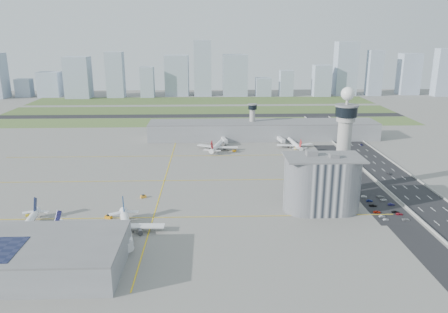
{
  "coord_description": "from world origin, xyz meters",
  "views": [
    {
      "loc": [
        -9.3,
        -246.06,
        95.66
      ],
      "look_at": [
        0.0,
        35.0,
        15.0
      ],
      "focal_mm": 35.0,
      "sensor_mm": 36.0,
      "label": 1
    }
  ],
  "objects_px": {
    "admin_building": "(322,184)",
    "jet_bridge_far_0": "(223,140)",
    "airplane_far_a": "(218,143)",
    "car_lot_9": "(391,204)",
    "tug_4": "(234,150)",
    "car_lot_11": "(381,197)",
    "secondary_tower": "(252,118)",
    "airplane_near_c": "(126,223)",
    "car_lot_0": "(386,219)",
    "car_hw_2": "(361,145)",
    "airplane_far_b": "(295,141)",
    "car_lot_3": "(373,205)",
    "car_lot_8": "(395,212)",
    "tug_0": "(28,214)",
    "car_lot_4": "(369,201)",
    "tug_1": "(86,230)",
    "tug_2": "(108,216)",
    "control_tower": "(344,136)",
    "car_lot_2": "(377,212)",
    "tug_5": "(296,148)",
    "jet_bridge_near_2": "(117,240)",
    "airplane_near_b": "(36,232)",
    "car_lot_5": "(364,197)",
    "car_lot_7": "(399,214)",
    "tug_3": "(143,196)",
    "car_hw_4": "(325,129)",
    "jet_bridge_far_1": "(278,139)",
    "jet_bridge_near_1": "(51,241)",
    "car_lot_10": "(384,200)",
    "car_lot_6": "(406,219)",
    "airplane_near_a": "(25,222)",
    "car_hw_1": "(389,174)",
    "car_lot_1": "(382,216)"
  },
  "relations": [
    {
      "from": "jet_bridge_near_1",
      "to": "car_lot_9",
      "type": "xyz_separation_m",
      "value": [
        177.03,
        43.69,
        -2.2
      ]
    },
    {
      "from": "airplane_far_a",
      "to": "car_lot_9",
      "type": "bearing_deg",
      "value": -126.97
    },
    {
      "from": "admin_building",
      "to": "jet_bridge_far_1",
      "type": "bearing_deg",
      "value": 90.0
    },
    {
      "from": "jet_bridge_far_1",
      "to": "car_lot_4",
      "type": "bearing_deg",
      "value": 2.41
    },
    {
      "from": "admin_building",
      "to": "car_hw_1",
      "type": "relative_size",
      "value": 10.8
    },
    {
      "from": "car_lot_0",
      "to": "car_hw_2",
      "type": "xyz_separation_m",
      "value": [
        40.17,
        156.51,
        0.02
      ]
    },
    {
      "from": "jet_bridge_near_1",
      "to": "jet_bridge_far_0",
      "type": "xyz_separation_m",
      "value": [
        85.0,
        193.0,
        0.0
      ]
    },
    {
      "from": "airplane_far_a",
      "to": "tug_2",
      "type": "xyz_separation_m",
      "value": [
        -60.94,
        -139.81,
        -4.83
      ]
    },
    {
      "from": "tug_4",
      "to": "car_lot_11",
      "type": "bearing_deg",
      "value": -30.69
    },
    {
      "from": "car_lot_3",
      "to": "car_lot_11",
      "type": "xyz_separation_m",
      "value": [
        9.4,
        13.3,
        0.01
      ]
    },
    {
      "from": "jet_bridge_near_1",
      "to": "car_lot_4",
      "type": "relative_size",
      "value": 3.68
    },
    {
      "from": "tug_1",
      "to": "tug_4",
      "type": "distance_m",
      "value": 169.21
    },
    {
      "from": "car_lot_11",
      "to": "car_lot_0",
      "type": "bearing_deg",
      "value": 153.65
    },
    {
      "from": "admin_building",
      "to": "jet_bridge_far_0",
      "type": "distance_m",
      "value": 162.39
    },
    {
      "from": "control_tower",
      "to": "car_lot_2",
      "type": "xyz_separation_m",
      "value": [
        9.9,
        -35.76,
        -34.46
      ]
    },
    {
      "from": "control_tower",
      "to": "car_lot_6",
      "type": "height_order",
      "value": "control_tower"
    },
    {
      "from": "car_lot_1",
      "to": "car_hw_4",
      "type": "relative_size",
      "value": 1.0
    },
    {
      "from": "airplane_near_c",
      "to": "tug_0",
      "type": "height_order",
      "value": "airplane_near_c"
    },
    {
      "from": "tug_3",
      "to": "car_hw_4",
      "type": "bearing_deg",
      "value": -65.2
    },
    {
      "from": "tug_1",
      "to": "tug_2",
      "type": "relative_size",
      "value": 0.89
    },
    {
      "from": "jet_bridge_near_1",
      "to": "tug_5",
      "type": "height_order",
      "value": "jet_bridge_near_1"
    },
    {
      "from": "car_lot_2",
      "to": "car_lot_9",
      "type": "bearing_deg",
      "value": -48.99
    },
    {
      "from": "tug_5",
      "to": "admin_building",
      "type": "bearing_deg",
      "value": -25.23
    },
    {
      "from": "tug_0",
      "to": "car_lot_7",
      "type": "height_order",
      "value": "tug_0"
    },
    {
      "from": "tug_1",
      "to": "car_lot_9",
      "type": "distance_m",
      "value": 167.8
    },
    {
      "from": "car_lot_2",
      "to": "car_lot_7",
      "type": "relative_size",
      "value": 1.08
    },
    {
      "from": "tug_0",
      "to": "car_lot_4",
      "type": "relative_size",
      "value": 0.81
    },
    {
      "from": "car_lot_9",
      "to": "car_lot_10",
      "type": "height_order",
      "value": "car_lot_9"
    },
    {
      "from": "car_lot_5",
      "to": "car_lot_7",
      "type": "bearing_deg",
      "value": -155.05
    },
    {
      "from": "airplane_near_b",
      "to": "car_lot_2",
      "type": "height_order",
      "value": "airplane_near_b"
    },
    {
      "from": "control_tower",
      "to": "airplane_far_b",
      "type": "relative_size",
      "value": 1.72
    },
    {
      "from": "tug_0",
      "to": "car_lot_4",
      "type": "distance_m",
      "value": 191.83
    },
    {
      "from": "jet_bridge_near_2",
      "to": "car_lot_9",
      "type": "relative_size",
      "value": 3.53
    },
    {
      "from": "admin_building",
      "to": "car_lot_8",
      "type": "xyz_separation_m",
      "value": [
        39.9,
        -5.88,
        -14.64
      ]
    },
    {
      "from": "secondary_tower",
      "to": "airplane_near_c",
      "type": "height_order",
      "value": "secondary_tower"
    },
    {
      "from": "car_lot_6",
      "to": "car_lot_5",
      "type": "bearing_deg",
      "value": 20.86
    },
    {
      "from": "tug_0",
      "to": "car_lot_10",
      "type": "height_order",
      "value": "tug_0"
    },
    {
      "from": "admin_building",
      "to": "airplane_near_b",
      "type": "relative_size",
      "value": 1.23
    },
    {
      "from": "car_lot_2",
      "to": "tug_1",
      "type": "bearing_deg",
      "value": 97.04
    },
    {
      "from": "car_lot_9",
      "to": "car_lot_8",
      "type": "bearing_deg",
      "value": 164.31
    },
    {
      "from": "car_hw_4",
      "to": "jet_bridge_far_0",
      "type": "bearing_deg",
      "value": -163.58
    },
    {
      "from": "car_lot_2",
      "to": "car_lot_4",
      "type": "distance_m",
      "value": 16.52
    },
    {
      "from": "car_lot_11",
      "to": "car_hw_2",
      "type": "relative_size",
      "value": 1.08
    },
    {
      "from": "airplane_near_a",
      "to": "car_lot_6",
      "type": "relative_size",
      "value": 10.13
    },
    {
      "from": "airplane_far_b",
      "to": "car_lot_11",
      "type": "relative_size",
      "value": 8.25
    },
    {
      "from": "car_lot_3",
      "to": "car_hw_2",
      "type": "xyz_separation_m",
      "value": [
        40.07,
        137.49,
        -0.06
      ]
    },
    {
      "from": "car_lot_0",
      "to": "car_hw_2",
      "type": "relative_size",
      "value": 0.79
    },
    {
      "from": "jet_bridge_near_2",
      "to": "jet_bridge_far_0",
      "type": "bearing_deg",
      "value": -5.91
    },
    {
      "from": "car_lot_6",
      "to": "car_lot_10",
      "type": "bearing_deg",
      "value": 5.14
    },
    {
      "from": "control_tower",
      "to": "tug_5",
      "type": "distance_m",
      "value": 106.29
    }
  ]
}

